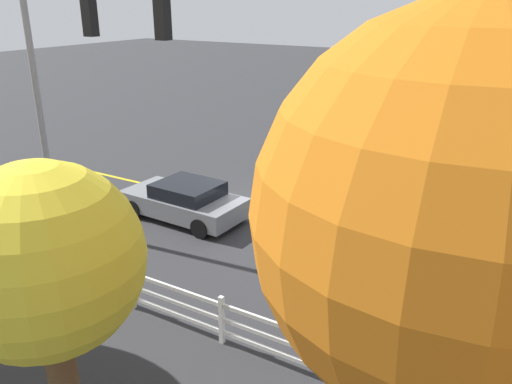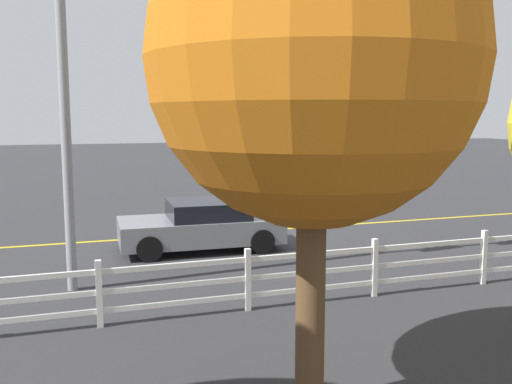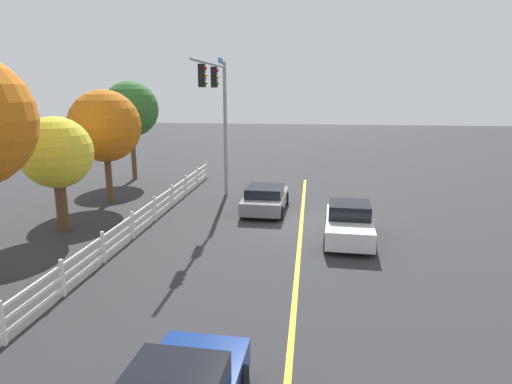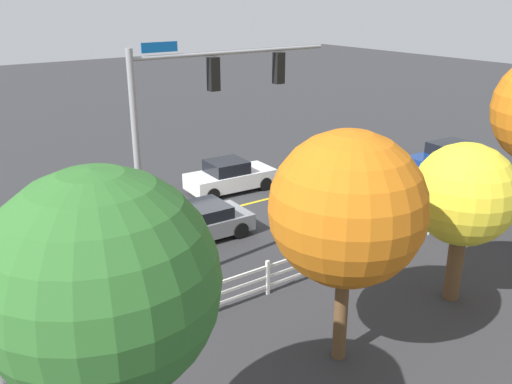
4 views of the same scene
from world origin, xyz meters
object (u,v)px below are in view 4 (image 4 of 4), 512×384
(car_2, at_px, (197,222))
(tree_2, at_px, (347,209))
(car_1, at_px, (448,156))
(tree_4, at_px, (102,285))
(tree_3, at_px, (464,196))
(car_0, at_px, (230,176))

(car_2, xyz_separation_m, tree_2, (0.65, 8.52, 3.46))
(car_1, xyz_separation_m, tree_4, (22.31, 9.77, 4.02))
(car_1, xyz_separation_m, tree_2, (16.00, 8.58, 3.42))
(tree_3, xyz_separation_m, tree_4, (11.17, 1.33, 1.34))
(tree_3, distance_m, tree_4, 11.32)
(car_2, bearing_deg, tree_2, 87.51)
(car_0, height_order, tree_2, tree_2)
(car_0, relative_size, tree_3, 0.86)
(car_1, height_order, tree_3, tree_3)
(car_1, xyz_separation_m, tree_3, (11.15, 8.44, 2.68))
(car_0, bearing_deg, tree_4, -125.82)
(car_0, bearing_deg, car_2, -132.91)
(car_2, bearing_deg, car_0, -134.09)
(car_2, distance_m, tree_2, 9.22)
(car_0, relative_size, tree_2, 0.71)
(tree_2, relative_size, tree_3, 1.22)
(car_0, relative_size, car_2, 0.99)
(car_2, bearing_deg, tree_3, 118.49)
(car_0, height_order, car_1, car_0)
(tree_4, bearing_deg, tree_2, -169.28)
(car_1, bearing_deg, tree_2, 30.50)
(car_0, relative_size, tree_4, 0.65)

